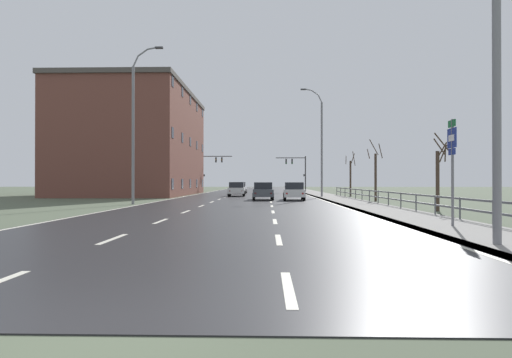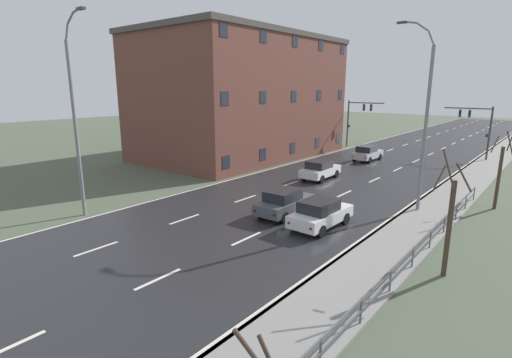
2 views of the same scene
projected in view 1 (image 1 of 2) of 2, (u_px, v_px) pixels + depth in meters
ground_plane at (251, 195)px, 52.51m from camera, size 160.00×160.00×0.12m
road_asphalt_strip at (254, 192)px, 64.50m from camera, size 14.00×120.00×0.03m
sidewalk_right at (309, 192)px, 64.29m from camera, size 3.00×120.00×0.12m
guardrail at (378, 195)px, 29.99m from camera, size 0.07×35.67×1.00m
street_lamp_foreground at (490, 20)px, 10.36m from camera, size 2.64×0.24×11.42m
street_lamp_midground at (321, 144)px, 43.37m from camera, size 2.25×0.24×11.16m
street_lamp_left_bank at (135, 127)px, 30.55m from camera, size 2.26×0.24×11.35m
highway_sign at (452, 159)px, 14.65m from camera, size 0.09×0.68×3.79m
traffic_signal_right at (298, 167)px, 65.12m from camera, size 4.62×0.36×5.52m
traffic_signal_left at (210, 166)px, 65.72m from camera, size 4.63×0.36×5.79m
car_near_left at (294, 191)px, 37.17m from camera, size 1.92×4.14×1.57m
car_mid_centre at (237, 189)px, 47.28m from camera, size 1.92×4.14×1.57m
car_far_right at (263, 191)px, 37.74m from camera, size 1.90×4.14×1.57m
car_far_left at (240, 188)px, 57.55m from camera, size 1.88×4.12×1.57m
brick_building at (137, 143)px, 52.72m from camera, size 13.59×22.56×12.79m
bare_tree_near at (439, 175)px, 23.45m from camera, size 1.16×1.20×4.27m
bare_tree_mid at (375, 174)px, 35.29m from camera, size 1.28×1.31×5.15m
bare_tree_far at (351, 176)px, 46.81m from camera, size 1.17×1.19×4.94m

